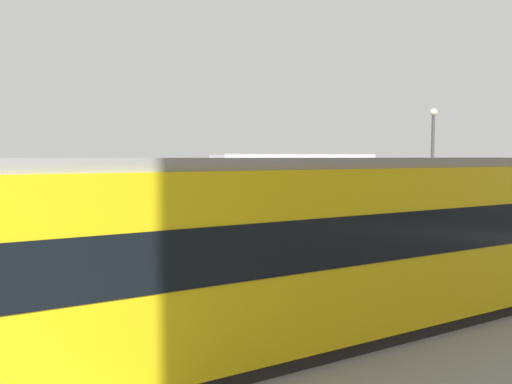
{
  "coord_description": "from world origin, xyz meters",
  "views": [
    {
      "loc": [
        9.48,
        26.01,
        3.65
      ],
      "look_at": [
        0.86,
        5.29,
        2.05
      ],
      "focal_mm": 34.52,
      "sensor_mm": 36.0,
      "label": 1
    }
  ],
  "objects": [
    {
      "name": "double_decker_bus",
      "position": [
        -5.1,
        -2.26,
        1.97
      ],
      "size": [
        11.65,
        3.43,
        3.85
      ],
      "color": "silver",
      "rests_on": "ground"
    },
    {
      "name": "pedestrian_railing",
      "position": [
        5.73,
        5.0,
        0.75
      ],
      "size": [
        9.8,
        0.64,
        1.08
      ],
      "color": "gray",
      "rests_on": "ground"
    },
    {
      "name": "ground_plane",
      "position": [
        0.0,
        0.0,
        0.0
      ],
      "size": [
        160.0,
        160.0,
        0.0
      ],
      "primitive_type": "plane",
      "color": "gray"
    },
    {
      "name": "pedestrian_near_railing",
      "position": [
        5.8,
        3.08,
        0.98
      ],
      "size": [
        0.43,
        0.43,
        1.69
      ],
      "color": "#33384C",
      "rests_on": "ground"
    },
    {
      "name": "tram_yellow",
      "position": [
        5.61,
        17.52,
        1.89
      ],
      "size": [
        14.14,
        4.3,
        3.64
      ],
      "color": "yellow",
      "rests_on": "ground"
    },
    {
      "name": "street_lamp",
      "position": [
        -7.56,
        7.3,
        3.55
      ],
      "size": [
        0.36,
        0.36,
        5.97
      ],
      "color": "#4C4C51",
      "rests_on": "ground"
    }
  ]
}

